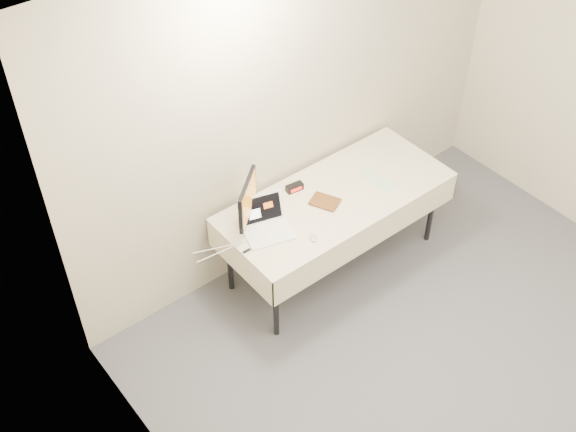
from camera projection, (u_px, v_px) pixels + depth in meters
back_wall at (300, 102)px, 5.36m from camera, size 4.00×0.10×2.70m
table at (336, 202)px, 5.56m from camera, size 1.86×0.81×0.74m
laptop at (266, 223)px, 5.21m from camera, size 0.42×0.40×0.23m
monitor at (248, 201)px, 5.10m from camera, size 0.33×0.28×0.42m
book at (321, 199)px, 5.33m from camera, size 0.15×0.09×0.21m
alarm_clock at (295, 187)px, 5.55m from camera, size 0.14×0.07×0.06m
clicker at (313, 237)px, 5.17m from camera, size 0.08×0.10×0.02m
paper_form at (378, 181)px, 5.65m from camera, size 0.17×0.34×0.00m
usb_dongle at (247, 251)px, 5.08m from camera, size 0.06×0.02×0.01m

